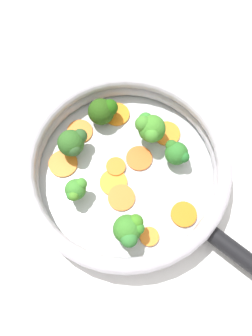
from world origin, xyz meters
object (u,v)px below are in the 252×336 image
at_px(carrot_slice_0, 113,182).
at_px(broccoli_floret_4, 150,128).
at_px(carrot_slice_4, 184,214).
at_px(carrot_slice_7, 167,133).
at_px(broccoli_floret_1, 104,110).
at_px(carrot_slice_2, 63,164).
at_px(broccoli_floret_2, 73,142).
at_px(carrot_slice_8, 117,164).
at_px(carrot_slice_5, 149,237).
at_px(broccoli_floret_0, 76,190).
at_px(broccoli_floret_3, 176,153).
at_px(broccoli_floret_5, 129,230).
at_px(carrot_slice_9, 139,158).
at_px(carrot_slice_3, 121,198).
at_px(carrot_slice_6, 117,114).
at_px(skillet, 126,172).
at_px(carrot_slice_1, 80,131).

bearing_deg(carrot_slice_0, broccoli_floret_4, -103.48).
distance_m(carrot_slice_4, carrot_slice_7, 0.14).
bearing_deg(broccoli_floret_1, carrot_slice_2, 74.58).
height_order(carrot_slice_2, broccoli_floret_2, broccoli_floret_2).
height_order(carrot_slice_8, broccoli_floret_4, broccoli_floret_4).
xyz_separation_m(carrot_slice_5, broccoli_floret_0, (0.12, -0.02, 0.03)).
bearing_deg(broccoli_floret_1, broccoli_floret_3, 169.64).
height_order(broccoli_floret_2, broccoli_floret_5, same).
relative_size(carrot_slice_9, broccoli_floret_3, 1.00).
relative_size(carrot_slice_5, carrot_slice_7, 0.65).
height_order(carrot_slice_3, broccoli_floret_1, broccoli_floret_1).
distance_m(carrot_slice_7, broccoli_floret_0, 0.18).
xyz_separation_m(carrot_slice_9, broccoli_floret_1, (0.08, -0.05, 0.02)).
height_order(carrot_slice_5, broccoli_floret_0, broccoli_floret_0).
height_order(carrot_slice_2, carrot_slice_5, carrot_slice_5).
distance_m(carrot_slice_2, broccoli_floret_5, 0.16).
xyz_separation_m(carrot_slice_6, broccoli_floret_0, (-0.00, 0.15, 0.03)).
bearing_deg(carrot_slice_5, broccoli_floret_2, -27.97).
relative_size(carrot_slice_8, broccoli_floret_1, 0.66).
xyz_separation_m(broccoli_floret_2, broccoli_floret_4, (-0.10, -0.07, 0.00)).
distance_m(skillet, carrot_slice_0, 0.03).
relative_size(broccoli_floret_2, broccoli_floret_4, 0.93).
bearing_deg(carrot_slice_3, carrot_slice_9, -90.66).
distance_m(broccoli_floret_2, broccoli_floret_5, 0.16).
distance_m(carrot_slice_0, carrot_slice_1, 0.11).
bearing_deg(carrot_slice_3, carrot_slice_1, -35.76).
bearing_deg(carrot_slice_0, carrot_slice_8, -77.07).
height_order(carrot_slice_5, carrot_slice_7, carrot_slice_5).
bearing_deg(carrot_slice_9, carrot_slice_0, 67.59).
bearing_deg(carrot_slice_9, broccoli_floret_3, -157.95).
distance_m(carrot_slice_4, broccoli_floret_1, 0.21).
distance_m(carrot_slice_9, broccoli_floret_4, 0.05).
bearing_deg(carrot_slice_6, carrot_slice_0, 110.74).
height_order(broccoli_floret_0, broccoli_floret_4, broccoli_floret_4).
bearing_deg(skillet, broccoli_floret_1, -46.57).
bearing_deg(carrot_slice_0, carrot_slice_5, 145.30).
height_order(carrot_slice_7, carrot_slice_8, carrot_slice_8).
height_order(carrot_slice_2, carrot_slice_7, same).
xyz_separation_m(carrot_slice_0, carrot_slice_2, (0.09, 0.00, 0.00)).
bearing_deg(carrot_slice_9, skillet, 68.26).
height_order(broccoli_floret_1, broccoli_floret_4, broccoli_floret_4).
distance_m(carrot_slice_8, broccoli_floret_3, 0.10).
height_order(carrot_slice_1, broccoli_floret_4, broccoli_floret_4).
distance_m(carrot_slice_4, broccoli_floret_4, 0.14).
distance_m(carrot_slice_0, broccoli_floret_0, 0.06).
bearing_deg(carrot_slice_1, carrot_slice_3, 144.24).
bearing_deg(carrot_slice_9, carrot_slice_7, -113.59).
bearing_deg(broccoli_floret_3, carrot_slice_3, 60.03).
relative_size(carrot_slice_0, carrot_slice_4, 1.11).
xyz_separation_m(carrot_slice_4, carrot_slice_7, (0.07, -0.12, -0.00)).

